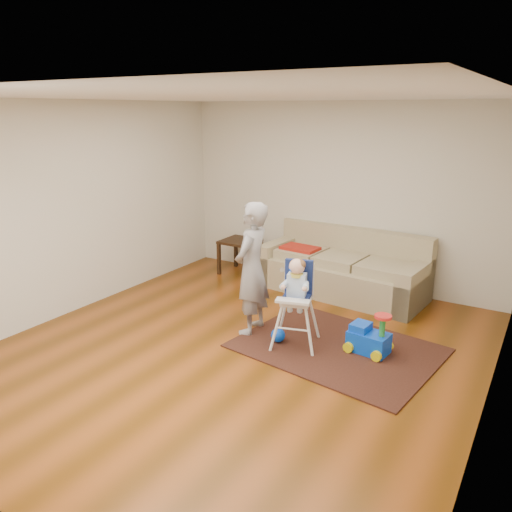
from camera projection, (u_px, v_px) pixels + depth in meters
The scene contains 9 objects.
ground at pixel (237, 351), 5.54m from camera, with size 5.50×5.50×0.00m, color #552E09.
room_envelope at pixel (262, 176), 5.44m from camera, with size 5.04×5.52×2.72m.
sofa at pixel (342, 263), 7.16m from camera, with size 2.44×1.17×0.91m.
side_table at pixel (240, 256), 8.11m from camera, with size 0.55×0.55×0.55m, color black, non-canonical shape.
area_rug at pixel (337, 348), 5.60m from camera, with size 2.10×1.58×0.02m, color black.
ride_on_toy at pixel (369, 332), 5.43m from camera, with size 0.43×0.31×0.47m, color blue, non-canonical shape.
toy_ball at pixel (278, 335), 5.70m from camera, with size 0.16×0.16×0.16m, color blue.
high_chair at pixel (296, 304), 5.55m from camera, with size 0.59×0.59×1.03m.
adult at pixel (252, 269), 5.82m from camera, with size 0.58×0.38×1.58m, color gray.
Camera 1 is at (2.79, -4.17, 2.59)m, focal length 35.00 mm.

